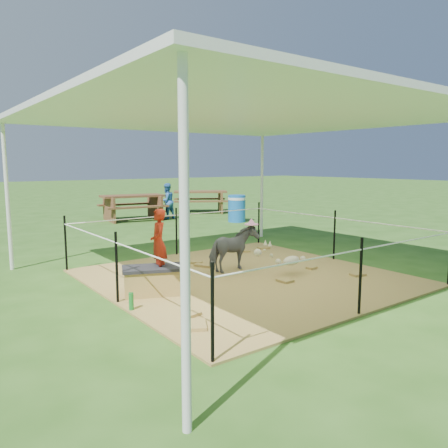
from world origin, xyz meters
TOP-DOWN VIEW (x-y plane):
  - ground at (0.00, 0.00)m, footprint 90.00×90.00m
  - hay_patch at (0.00, 0.00)m, footprint 4.60×4.60m
  - canopy_tent at (0.00, 0.00)m, footprint 6.30×6.30m
  - rope_fence at (0.00, -0.00)m, footprint 4.54×4.54m
  - straw_bale at (-1.69, 0.04)m, footprint 0.90×0.69m
  - dark_cloth at (-1.69, 0.04)m, footprint 0.97×0.75m
  - woman at (-1.59, 0.04)m, footprint 0.35×0.42m
  - green_bottle at (-2.24, -0.41)m, footprint 0.08×0.08m
  - pony at (0.06, 0.42)m, footprint 0.98×0.54m
  - pink_hat at (0.06, 0.42)m, footprint 0.25×0.25m
  - foal at (0.72, -0.35)m, footprint 1.06×0.71m
  - trash_barrel at (4.30, 5.69)m, footprint 0.73×0.73m
  - picnic_table_near at (1.76, 8.17)m, footprint 2.23×1.75m
  - picnic_table_far at (4.87, 8.73)m, footprint 2.50×2.31m
  - distant_person at (2.83, 7.72)m, footprint 0.67×0.56m

SIDE VIEW (x-z plane):
  - ground at x=0.00m, z-range 0.00..0.00m
  - hay_patch at x=0.00m, z-range 0.00..0.03m
  - green_bottle at x=-2.24m, z-range 0.03..0.25m
  - straw_bale at x=-1.69m, z-range 0.03..0.39m
  - foal at x=0.72m, z-range 0.03..0.57m
  - dark_cloth at x=-1.69m, z-range 0.39..0.43m
  - picnic_table_far at x=4.87m, z-range 0.00..0.85m
  - pony at x=0.06m, z-range 0.03..0.82m
  - picnic_table_near at x=1.76m, z-range 0.00..0.85m
  - trash_barrel at x=4.30m, z-range 0.00..0.88m
  - distant_person at x=2.83m, z-range 0.00..1.23m
  - rope_fence at x=0.00m, z-range 0.14..1.14m
  - woman at x=-1.59m, z-range 0.39..1.36m
  - pink_hat at x=0.06m, z-range 0.82..0.94m
  - canopy_tent at x=0.00m, z-range 1.24..4.14m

